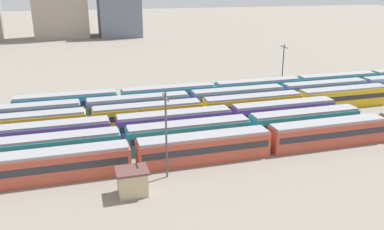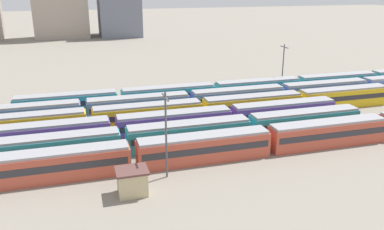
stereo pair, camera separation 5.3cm
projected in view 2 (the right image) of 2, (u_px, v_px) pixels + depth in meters
name	position (u px, v px, depth m)	size (l,w,h in m)	color
ground_plane	(104.00, 136.00, 61.54)	(600.00, 600.00, 0.00)	gray
train_track_0	(382.00, 127.00, 59.87)	(112.50, 3.06, 3.75)	#BC4C38
train_track_1	(189.00, 134.00, 56.93)	(55.80, 3.06, 3.75)	teal
train_track_2	(174.00, 123.00, 61.42)	(55.80, 3.06, 3.75)	#6B429E
train_track_3	(202.00, 110.00, 67.79)	(74.70, 3.06, 3.75)	yellow
train_track_4	(282.00, 94.00, 77.33)	(112.50, 3.06, 3.75)	#4C70BC
train_track_5	(258.00, 88.00, 81.30)	(93.60, 3.06, 3.75)	teal
catenary_pole_0	(166.00, 132.00, 46.64)	(0.24, 3.20, 10.82)	#4C4C51
catenary_pole_1	(283.00, 66.00, 84.80)	(0.24, 3.20, 10.26)	#4C4C51
signal_hut	(132.00, 181.00, 44.19)	(3.60, 3.00, 3.04)	#C6B284
distant_building_2	(119.00, 5.00, 171.76)	(17.27, 21.84, 26.20)	slate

